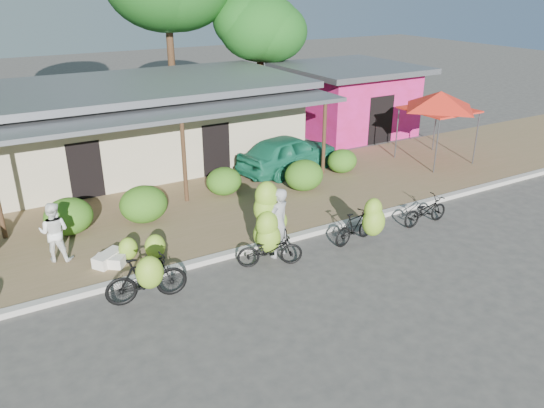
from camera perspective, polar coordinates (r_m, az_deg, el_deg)
The scene contains 24 objects.
ground at distance 13.26m, azimuth 0.76°, elevation -8.85°, with size 100.00×100.00×0.00m, color #3E3C39.
sidewalk at distance 17.23m, azimuth -7.78°, elevation -1.03°, with size 60.00×6.00×0.12m, color brown.
curb at distance 14.75m, azimuth -3.23°, elevation -5.06°, with size 60.00×0.25×0.15m, color #A8A399.
shop_main at distance 22.05m, azimuth -14.07°, elevation 8.38°, with size 13.00×8.50×3.35m.
shop_pink at distance 26.86m, azimuth 8.20°, elevation 11.22°, with size 6.00×6.00×3.25m.
tree_near_right at distance 27.68m, azimuth -1.79°, elevation 18.65°, with size 4.33×4.14×6.57m.
hedge_1 at distance 16.50m, azimuth -21.04°, elevation -1.25°, with size 1.39×1.25×1.09m, color #265513.
hedge_2 at distance 16.63m, azimuth -13.65°, elevation -0.03°, with size 1.46×1.31×1.14m, color #265513.
hedge_3 at distance 18.37m, azimuth -5.19°, elevation 2.45°, with size 1.24×1.11×0.97m, color #265513.
hedge_4 at distance 18.71m, azimuth 3.46°, elevation 3.10°, with size 1.40×1.26×1.09m, color #265513.
hedge_5 at distance 20.67m, azimuth 7.55°, elevation 4.61°, with size 1.17×1.05×0.91m, color #265513.
red_canopy at distance 22.42m, azimuth 17.64°, elevation 10.57°, with size 3.50×3.50×2.86m.
bike_left at distance 12.65m, azimuth -13.32°, elevation -7.72°, with size 1.97×1.29×1.48m.
bike_center at distance 14.03m, azimuth -0.44°, elevation -2.92°, with size 1.84×1.40×2.17m.
bike_right at distance 15.12m, azimuth 9.70°, elevation -2.06°, with size 1.64×1.28×1.55m.
bike_far_right at distance 16.99m, azimuth 16.16°, elevation -0.71°, with size 1.68×0.59×0.88m.
loose_banana_a at distance 14.59m, azimuth -15.22°, elevation -4.65°, with size 0.50×0.43×0.63m, color #91AF2B.
loose_banana_b at distance 14.44m, azimuth -12.46°, elevation -4.50°, with size 0.56×0.47×0.69m, color #91AF2B.
loose_banana_c at distance 15.69m, azimuth 0.82°, elevation -1.85°, with size 0.47×0.40×0.59m, color #91AF2B.
sack_near at distance 14.60m, azimuth -17.16°, elevation -5.58°, with size 0.85×0.40×0.30m, color white.
sack_far at distance 14.46m, azimuth -17.07°, elevation -5.90°, with size 0.75×0.38×0.28m, color white.
vendor at distance 14.22m, azimuth 0.68°, elevation -2.05°, with size 0.72×0.47×1.97m, color gray.
bystander at distance 14.96m, azimuth -22.38°, elevation -2.78°, with size 0.79×0.62×1.63m, color white.
teal_van at distance 20.58m, azimuth 1.76°, elevation 5.51°, with size 1.72×4.28×1.46m, color #176A4C.
Camera 1 is at (-5.80, -9.68, 6.96)m, focal length 35.00 mm.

